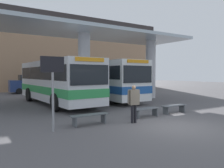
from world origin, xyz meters
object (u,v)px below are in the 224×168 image
at_px(waiting_bench_near_pillar, 146,111).
at_px(waiting_bench_far_platform, 90,117).
at_px(parked_car_street, 31,84).
at_px(waiting_bench_mid_platform, 174,107).
at_px(transit_bus_center_bay, 98,79).
at_px(info_sign_platform, 53,78).
at_px(pedestrian_waiting, 134,100).
at_px(transit_bus_left_bay, 56,80).

relative_size(waiting_bench_near_pillar, waiting_bench_far_platform, 0.90).
bearing_deg(waiting_bench_near_pillar, parked_car_street, 95.86).
xyz_separation_m(waiting_bench_near_pillar, waiting_bench_mid_platform, (2.07, 0.00, 0.00)).
relative_size(waiting_bench_mid_platform, parked_car_street, 0.35).
bearing_deg(transit_bus_center_bay, waiting_bench_mid_platform, 91.18).
bearing_deg(info_sign_platform, pedestrian_waiting, -7.34).
xyz_separation_m(waiting_bench_mid_platform, parked_car_street, (-3.92, 18.02, 0.69)).
xyz_separation_m(waiting_bench_far_platform, info_sign_platform, (-1.67, -0.26, 1.71)).
bearing_deg(info_sign_platform, waiting_bench_far_platform, 8.90).
relative_size(waiting_bench_near_pillar, waiting_bench_mid_platform, 0.94).
xyz_separation_m(transit_bus_center_bay, pedestrian_waiting, (-3.26, -9.38, -0.75)).
bearing_deg(waiting_bench_far_platform, pedestrian_waiting, -21.12).
xyz_separation_m(transit_bus_left_bay, transit_bus_center_bay, (4.20, 1.37, 0.02)).
relative_size(info_sign_platform, pedestrian_waiting, 1.69).
distance_m(transit_bus_center_bay, parked_car_street, 10.12).
height_order(transit_bus_center_bay, pedestrian_waiting, transit_bus_center_bay).
bearing_deg(parked_car_street, info_sign_platform, -99.44).
bearing_deg(pedestrian_waiting, transit_bus_center_bay, 77.15).
xyz_separation_m(waiting_bench_mid_platform, pedestrian_waiting, (-3.42, -0.72, 0.70)).
relative_size(transit_bus_left_bay, info_sign_platform, 3.57).
bearing_deg(waiting_bench_near_pillar, transit_bus_left_bay, 107.49).
height_order(waiting_bench_far_platform, info_sign_platform, info_sign_platform).
relative_size(waiting_bench_mid_platform, pedestrian_waiting, 0.97).
relative_size(info_sign_platform, parked_car_street, 0.62).
distance_m(transit_bus_left_bay, pedestrian_waiting, 8.09).
bearing_deg(waiting_bench_far_platform, info_sign_platform, -171.10).
bearing_deg(parked_car_street, waiting_bench_near_pillar, -84.16).
bearing_deg(info_sign_platform, waiting_bench_mid_platform, 2.16).
height_order(waiting_bench_far_platform, parked_car_street, parked_car_street).
bearing_deg(waiting_bench_mid_platform, transit_bus_center_bay, 91.06).
relative_size(waiting_bench_near_pillar, parked_car_street, 0.33).
bearing_deg(transit_bus_left_bay, waiting_bench_far_platform, 80.04).
bearing_deg(waiting_bench_near_pillar, info_sign_platform, -176.93).
height_order(info_sign_platform, pedestrian_waiting, info_sign_platform).
height_order(transit_bus_left_bay, pedestrian_waiting, transit_bus_left_bay).
xyz_separation_m(waiting_bench_near_pillar, waiting_bench_far_platform, (-3.21, 0.00, 0.01)).
height_order(waiting_bench_near_pillar, pedestrian_waiting, pedestrian_waiting).
height_order(transit_bus_center_bay, info_sign_platform, transit_bus_center_bay).
xyz_separation_m(transit_bus_left_bay, waiting_bench_near_pillar, (2.30, -7.29, -1.43)).
xyz_separation_m(waiting_bench_mid_platform, waiting_bench_far_platform, (-5.28, 0.00, 0.00)).
relative_size(transit_bus_center_bay, info_sign_platform, 3.96).
xyz_separation_m(pedestrian_waiting, parked_car_street, (-0.50, 18.74, -0.01)).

